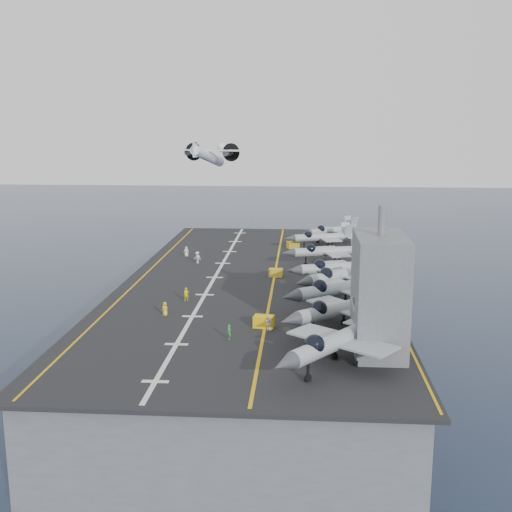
# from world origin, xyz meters

# --- Properties ---
(ground) EXTENTS (500.00, 500.00, 0.00)m
(ground) POSITION_xyz_m (0.00, 0.00, 0.00)
(ground) COLOR #142135
(ground) RESTS_ON ground
(hull) EXTENTS (36.00, 90.00, 10.00)m
(hull) POSITION_xyz_m (0.00, 0.00, 5.00)
(hull) COLOR #56595E
(hull) RESTS_ON ground
(flight_deck) EXTENTS (38.00, 92.00, 0.40)m
(flight_deck) POSITION_xyz_m (0.00, 0.00, 10.20)
(flight_deck) COLOR black
(flight_deck) RESTS_ON hull
(foul_line) EXTENTS (0.35, 90.00, 0.02)m
(foul_line) POSITION_xyz_m (3.00, 0.00, 10.42)
(foul_line) COLOR gold
(foul_line) RESTS_ON flight_deck
(landing_centerline) EXTENTS (0.50, 90.00, 0.02)m
(landing_centerline) POSITION_xyz_m (-6.00, 0.00, 10.42)
(landing_centerline) COLOR silver
(landing_centerline) RESTS_ON flight_deck
(deck_edge_port) EXTENTS (0.25, 90.00, 0.02)m
(deck_edge_port) POSITION_xyz_m (-17.00, 0.00, 10.42)
(deck_edge_port) COLOR gold
(deck_edge_port) RESTS_ON flight_deck
(deck_edge_stbd) EXTENTS (0.25, 90.00, 0.02)m
(deck_edge_stbd) POSITION_xyz_m (18.50, 0.00, 10.42)
(deck_edge_stbd) COLOR gold
(deck_edge_stbd) RESTS_ON flight_deck
(island_superstructure) EXTENTS (5.00, 10.00, 15.00)m
(island_superstructure) POSITION_xyz_m (15.00, -30.00, 17.90)
(island_superstructure) COLOR #56595E
(island_superstructure) RESTS_ON flight_deck
(fighter_jet_0) EXTENTS (18.38, 19.39, 5.61)m
(fighter_jet_0) POSITION_xyz_m (10.53, -35.31, 13.21)
(fighter_jet_0) COLOR gray
(fighter_jet_0) RESTS_ON flight_deck
(fighter_jet_1) EXTENTS (18.36, 17.74, 5.34)m
(fighter_jet_1) POSITION_xyz_m (11.69, -23.75, 13.07)
(fighter_jet_1) COLOR #969FA6
(fighter_jet_1) RESTS_ON flight_deck
(fighter_jet_2) EXTENTS (19.31, 18.04, 5.58)m
(fighter_jet_2) POSITION_xyz_m (12.26, -15.04, 13.19)
(fighter_jet_2) COLOR gray
(fighter_jet_2) RESTS_ON flight_deck
(fighter_jet_3) EXTENTS (18.36, 17.81, 5.34)m
(fighter_jet_3) POSITION_xyz_m (13.02, -7.26, 13.07)
(fighter_jet_3) COLOR #9DA7AF
(fighter_jet_3) RESTS_ON flight_deck
(fighter_jet_4) EXTENTS (17.17, 14.22, 5.11)m
(fighter_jet_4) POSITION_xyz_m (12.79, -2.36, 12.96)
(fighter_jet_4) COLOR #8F969E
(fighter_jet_4) RESTS_ON flight_deck
(fighter_jet_5) EXTENTS (16.03, 12.78, 4.87)m
(fighter_jet_5) POSITION_xyz_m (11.57, 10.11, 12.84)
(fighter_jet_5) COLOR #8D979D
(fighter_jet_5) RESTS_ON flight_deck
(fighter_jet_7) EXTENTS (15.12, 12.15, 4.57)m
(fighter_jet_7) POSITION_xyz_m (11.07, 24.18, 12.69)
(fighter_jet_7) COLOR gray
(fighter_jet_7) RESTS_ON flight_deck
(fighter_jet_8) EXTENTS (15.65, 14.64, 4.52)m
(fighter_jet_8) POSITION_xyz_m (13.19, 32.25, 12.66)
(fighter_jet_8) COLOR gray
(fighter_jet_8) RESTS_ON flight_deck
(tow_cart_a) EXTENTS (2.46, 1.80, 1.35)m
(tow_cart_a) POSITION_xyz_m (2.86, -23.47, 11.08)
(tow_cart_a) COLOR #E8B60E
(tow_cart_a) RESTS_ON flight_deck
(tow_cart_b) EXTENTS (2.12, 1.44, 1.23)m
(tow_cart_b) POSITION_xyz_m (3.21, 1.29, 11.01)
(tow_cart_b) COLOR gold
(tow_cart_b) RESTS_ON flight_deck
(tow_cart_c) EXTENTS (2.54, 2.15, 1.29)m
(tow_cart_c) POSITION_xyz_m (5.46, 24.15, 11.05)
(tow_cart_c) COLOR gold
(tow_cart_c) RESTS_ON flight_deck
(crew_0) EXTENTS (1.20, 1.03, 1.69)m
(crew_0) POSITION_xyz_m (-9.40, -19.79, 11.25)
(crew_0) COLOR yellow
(crew_0) RESTS_ON flight_deck
(crew_1) EXTENTS (1.27, 1.04, 1.82)m
(crew_1) POSITION_xyz_m (-7.95, -13.24, 11.31)
(crew_1) COLOR #D4C105
(crew_1) RESTS_ON flight_deck
(crew_3) EXTENTS (1.42, 1.25, 1.98)m
(crew_3) POSITION_xyz_m (-10.22, 9.86, 11.39)
(crew_3) COLOR silver
(crew_3) RESTS_ON flight_deck
(crew_5) EXTENTS (1.09, 0.75, 1.77)m
(crew_5) POSITION_xyz_m (-13.05, 15.21, 11.28)
(crew_5) COLOR white
(crew_5) RESTS_ON flight_deck
(crew_6) EXTENTS (1.18, 1.19, 1.68)m
(crew_6) POSITION_xyz_m (-0.62, -28.06, 11.24)
(crew_6) COLOR green
(crew_6) RESTS_ON flight_deck
(crew_7) EXTENTS (1.21, 1.09, 1.67)m
(crew_7) POSITION_xyz_m (3.50, -24.56, 11.24)
(crew_7) COLOR white
(crew_7) RESTS_ON flight_deck
(transport_plane) EXTENTS (27.02, 21.70, 5.59)m
(transport_plane) POSITION_xyz_m (-15.15, 57.11, 25.70)
(transport_plane) COLOR silver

